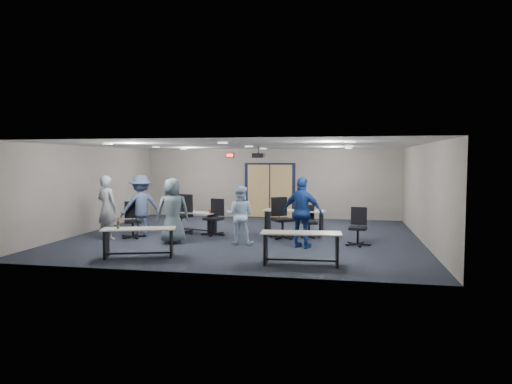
% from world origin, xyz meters
% --- Properties ---
extents(floor, '(10.00, 10.00, 0.00)m').
position_xyz_m(floor, '(0.00, 0.00, 0.00)').
color(floor, black).
rests_on(floor, ground).
extents(back_wall, '(10.00, 0.04, 2.70)m').
position_xyz_m(back_wall, '(0.00, 4.50, 1.35)').
color(back_wall, gray).
rests_on(back_wall, floor).
extents(front_wall, '(10.00, 0.04, 2.70)m').
position_xyz_m(front_wall, '(0.00, -4.50, 1.35)').
color(front_wall, gray).
rests_on(front_wall, floor).
extents(left_wall, '(0.04, 9.00, 2.70)m').
position_xyz_m(left_wall, '(-5.00, 0.00, 1.35)').
color(left_wall, gray).
rests_on(left_wall, floor).
extents(right_wall, '(0.04, 9.00, 2.70)m').
position_xyz_m(right_wall, '(5.00, 0.00, 1.35)').
color(right_wall, gray).
rests_on(right_wall, floor).
extents(ceiling, '(10.00, 9.00, 0.04)m').
position_xyz_m(ceiling, '(0.00, 0.00, 2.70)').
color(ceiling, silver).
rests_on(ceiling, back_wall).
extents(double_door, '(2.00, 0.07, 2.20)m').
position_xyz_m(double_door, '(0.00, 4.46, 1.05)').
color(double_door, black).
rests_on(double_door, back_wall).
extents(exit_sign, '(0.32, 0.07, 0.18)m').
position_xyz_m(exit_sign, '(-1.60, 4.44, 2.45)').
color(exit_sign, black).
rests_on(exit_sign, back_wall).
extents(ceiling_projector, '(0.35, 0.32, 0.37)m').
position_xyz_m(ceiling_projector, '(0.30, 0.50, 2.40)').
color(ceiling_projector, black).
rests_on(ceiling_projector, ceiling).
extents(ceiling_can_lights, '(6.24, 5.74, 0.02)m').
position_xyz_m(ceiling_can_lights, '(0.00, 0.25, 2.67)').
color(ceiling_can_lights, white).
rests_on(ceiling_can_lights, ceiling).
extents(table_front_left, '(1.77, 1.04, 0.93)m').
position_xyz_m(table_front_left, '(-1.82, -3.31, 0.47)').
color(table_front_left, '#BAB7B0').
rests_on(table_front_left, floor).
extents(table_front_right, '(1.77, 0.70, 0.70)m').
position_xyz_m(table_front_right, '(1.97, -3.32, 0.48)').
color(table_front_right, '#BAB7B0').
rests_on(table_front_right, floor).
extents(table_back_left, '(1.66, 0.94, 0.74)m').
position_xyz_m(table_back_left, '(-1.78, 0.47, 0.44)').
color(table_back_left, '#BAB7B0').
rests_on(table_back_left, floor).
extents(table_back_right, '(1.91, 0.79, 0.75)m').
position_xyz_m(table_back_right, '(1.39, 0.56, 0.51)').
color(table_back_right, '#BAB7B0').
rests_on(table_back_right, floor).
extents(chair_back_a, '(0.94, 0.94, 1.20)m').
position_xyz_m(chair_back_a, '(-2.05, 0.10, 0.60)').
color(chair_back_a, black).
rests_on(chair_back_a, floor).
extents(chair_back_b, '(0.86, 0.86, 1.09)m').
position_xyz_m(chair_back_b, '(-0.99, 0.01, 0.55)').
color(chair_back_b, black).
rests_on(chair_back_b, floor).
extents(chair_back_c, '(1.02, 1.02, 1.18)m').
position_xyz_m(chair_back_c, '(1.13, -0.11, 0.59)').
color(chair_back_c, black).
rests_on(chair_back_c, floor).
extents(chair_back_d, '(0.74, 0.74, 0.94)m').
position_xyz_m(chair_back_d, '(1.87, 0.18, 0.47)').
color(chair_back_d, black).
rests_on(chair_back_d, floor).
extents(chair_loose_left, '(0.90, 0.90, 1.05)m').
position_xyz_m(chair_loose_left, '(-3.17, -0.88, 0.53)').
color(chair_loose_left, black).
rests_on(chair_loose_left, floor).
extents(chair_loose_right, '(0.72, 0.72, 1.01)m').
position_xyz_m(chair_loose_right, '(3.24, -0.85, 0.50)').
color(chair_loose_right, black).
rests_on(chair_loose_right, floor).
extents(person_gray, '(0.76, 0.61, 1.83)m').
position_xyz_m(person_gray, '(-3.75, -1.28, 0.92)').
color(person_gray, '#9399A0').
rests_on(person_gray, floor).
extents(person_plaid, '(1.02, 0.86, 1.78)m').
position_xyz_m(person_plaid, '(-1.70, -1.46, 0.89)').
color(person_plaid, '#4F616D').
rests_on(person_plaid, floor).
extents(person_lightblue, '(0.77, 0.61, 1.58)m').
position_xyz_m(person_lightblue, '(0.12, -1.23, 0.79)').
color(person_lightblue, '#C0E0FF').
rests_on(person_lightblue, floor).
extents(person_navy, '(1.16, 0.76, 1.83)m').
position_xyz_m(person_navy, '(1.82, -1.42, 0.92)').
color(person_navy, navy).
rests_on(person_navy, floor).
extents(person_back, '(1.35, 1.25, 1.83)m').
position_xyz_m(person_back, '(-3.02, -0.62, 0.92)').
color(person_back, '#404E73').
rests_on(person_back, floor).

